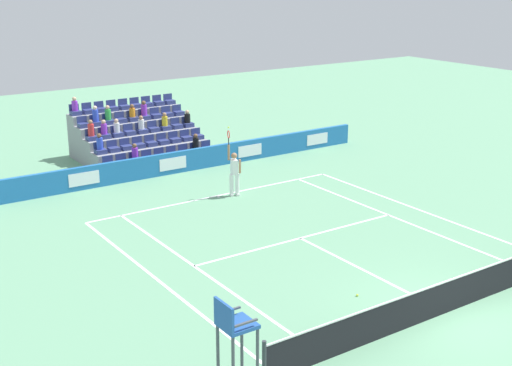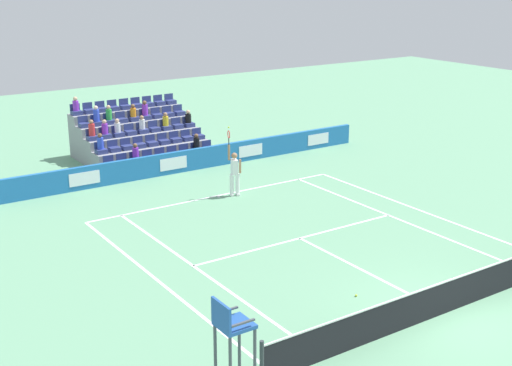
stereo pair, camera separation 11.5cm
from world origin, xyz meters
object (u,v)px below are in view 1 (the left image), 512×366
(tennis_player, at_px, (234,172))
(loose_tennis_ball, at_px, (357,295))
(tennis_net, at_px, (449,296))
(umpire_chair, at_px, (234,335))

(tennis_player, bearing_deg, loose_tennis_ball, 78.34)
(loose_tennis_ball, bearing_deg, tennis_player, -101.66)
(tennis_net, bearing_deg, loose_tennis_ball, -56.79)
(tennis_net, distance_m, tennis_player, 11.56)
(tennis_player, height_order, umpire_chair, tennis_player)
(tennis_net, xyz_separation_m, loose_tennis_ball, (1.34, -2.05, -0.46))
(tennis_player, relative_size, loose_tennis_ball, 41.97)
(tennis_net, height_order, loose_tennis_ball, tennis_net)
(tennis_player, distance_m, loose_tennis_ball, 9.73)
(umpire_chair, relative_size, loose_tennis_ball, 34.41)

